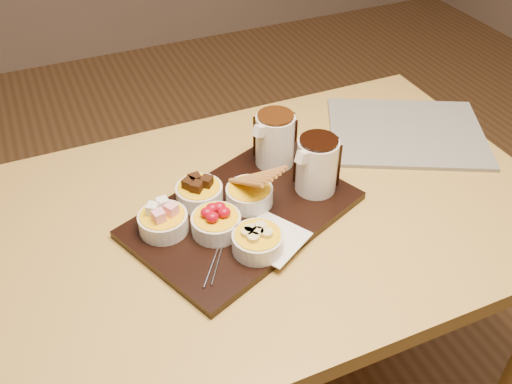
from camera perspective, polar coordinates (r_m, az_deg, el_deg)
name	(u,v)px	position (r m, az deg, el deg)	size (l,w,h in m)	color
dining_table	(274,239)	(1.30, 1.83, -4.74)	(1.20, 0.80, 0.75)	gold
serving_board	(243,214)	(1.20, -1.31, -2.25)	(0.46, 0.30, 0.02)	black
napkin	(272,238)	(1.13, 1.57, -4.65)	(0.12, 0.12, 0.00)	white
bowl_marshmallows	(163,223)	(1.15, -9.25, -3.03)	(0.10, 0.10, 0.04)	silver
bowl_cake	(199,194)	(1.21, -5.68, -0.21)	(0.10, 0.10, 0.04)	silver
bowl_strawberries	(216,224)	(1.14, -4.00, -3.23)	(0.10, 0.10, 0.04)	silver
bowl_biscotti	(249,196)	(1.20, -0.66, -0.35)	(0.10, 0.10, 0.04)	silver
bowl_bananas	(258,242)	(1.10, 0.17, -5.04)	(0.10, 0.10, 0.04)	silver
pitcher_dark_chocolate	(317,166)	(1.22, 6.11, 2.63)	(0.09, 0.09, 0.12)	silver
pitcher_milk_chocolate	(275,140)	(1.30, 1.91, 5.20)	(0.09, 0.09, 0.12)	silver
fondue_skewers	(222,238)	(1.13, -3.46, -4.64)	(0.26, 0.03, 0.01)	silver
newspaper	(406,132)	(1.51, 14.80, 5.79)	(0.39, 0.31, 0.01)	beige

